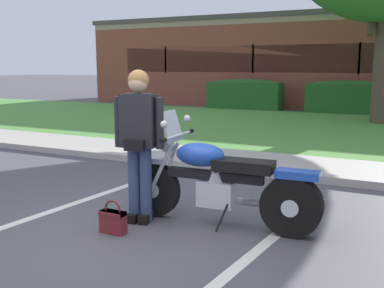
# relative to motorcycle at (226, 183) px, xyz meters

# --- Properties ---
(ground_plane) EXTENTS (140.00, 140.00, 0.00)m
(ground_plane) POSITION_rel_motorcycle_xyz_m (-0.68, -0.85, -0.49)
(ground_plane) COLOR #4C4C51
(curb_strip) EXTENTS (60.00, 0.20, 0.12)m
(curb_strip) POSITION_rel_motorcycle_xyz_m (-0.68, 2.38, -0.43)
(curb_strip) COLOR #ADA89E
(curb_strip) RESTS_ON ground
(concrete_walk) EXTENTS (60.00, 1.50, 0.08)m
(concrete_walk) POSITION_rel_motorcycle_xyz_m (-0.68, 3.23, -0.45)
(concrete_walk) COLOR #ADA89E
(concrete_walk) RESTS_ON ground
(grass_lawn) EXTENTS (60.00, 8.45, 0.06)m
(grass_lawn) POSITION_rel_motorcycle_xyz_m (-0.68, 8.21, -0.46)
(grass_lawn) COLOR #518E3D
(grass_lawn) RESTS_ON ground
(stall_stripe_0) EXTENTS (0.60, 4.39, 0.01)m
(stall_stripe_0) POSITION_rel_motorcycle_xyz_m (-2.10, -0.65, -0.49)
(stall_stripe_0) COLOR silver
(stall_stripe_0) RESTS_ON ground
(stall_stripe_1) EXTENTS (0.60, 4.39, 0.01)m
(stall_stripe_1) POSITION_rel_motorcycle_xyz_m (0.52, -0.65, -0.49)
(stall_stripe_1) COLOR silver
(stall_stripe_1) RESTS_ON ground
(motorcycle) EXTENTS (2.24, 0.82, 1.26)m
(motorcycle) POSITION_rel_motorcycle_xyz_m (0.00, 0.00, 0.00)
(motorcycle) COLOR black
(motorcycle) RESTS_ON ground
(rider_person) EXTENTS (0.56, 0.34, 1.70)m
(rider_person) POSITION_rel_motorcycle_xyz_m (-0.92, -0.28, 0.50)
(rider_person) COLOR black
(rider_person) RESTS_ON ground
(handbag) EXTENTS (0.28, 0.13, 0.36)m
(handbag) POSITION_rel_motorcycle_xyz_m (-0.98, -0.72, -0.34)
(handbag) COLOR maroon
(handbag) RESTS_ON ground
(hedge_left) EXTENTS (2.99, 0.90, 1.24)m
(hedge_left) POSITION_rel_motorcycle_xyz_m (-4.34, 12.77, 0.16)
(hedge_left) COLOR #235623
(hedge_left) RESTS_ON ground
(hedge_center_left) EXTENTS (2.95, 0.90, 1.24)m
(hedge_center_left) POSITION_rel_motorcycle_xyz_m (-0.36, 12.77, 0.16)
(hedge_center_left) COLOR #235623
(hedge_center_left) RESTS_ON ground
(brick_building) EXTENTS (24.72, 9.98, 3.91)m
(brick_building) POSITION_rel_motorcycle_xyz_m (-0.14, 18.52, 1.47)
(brick_building) COLOR brown
(brick_building) RESTS_ON ground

